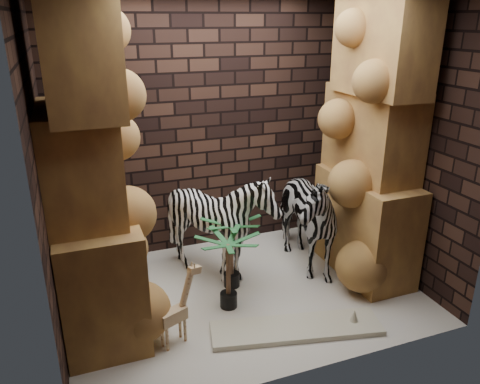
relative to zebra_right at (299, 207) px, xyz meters
name	(u,v)px	position (x,y,z in m)	size (l,w,h in m)	color
floor	(244,293)	(-0.78, -0.33, -0.73)	(3.50, 3.50, 0.00)	beige
wall_back	(206,126)	(-0.78, 0.92, 0.77)	(3.50, 3.50, 0.00)	black
wall_front	(309,201)	(-0.78, -1.58, 0.77)	(3.50, 3.50, 0.00)	black
wall_left	(43,175)	(-2.53, -0.33, 0.77)	(3.00, 3.00, 0.00)	black
wall_right	(399,138)	(0.97, -0.33, 0.77)	(3.00, 3.00, 0.00)	black
rock_pillar_left	(88,170)	(-2.18, -0.33, 0.77)	(0.68, 1.30, 3.00)	gold
rock_pillar_right	(373,141)	(0.64, -0.33, 0.77)	(0.58, 1.25, 3.00)	gold
zebra_right	(299,207)	(0.00, 0.00, 0.00)	(0.66, 1.23, 1.45)	white
zebra_left	(220,230)	(-0.90, 0.07, -0.16)	(1.01, 1.26, 1.14)	white
giraffe_toy	(172,308)	(-1.64, -0.87, -0.36)	(0.38, 0.13, 0.73)	#D5B380
palm_front	(232,252)	(-0.85, -0.16, -0.32)	(0.36, 0.36, 0.80)	#186229
palm_back	(228,272)	(-1.01, -0.51, -0.33)	(0.36, 0.36, 0.78)	#186229
surfboard	(296,328)	(-0.56, -1.09, -0.70)	(1.56, 0.38, 0.05)	beige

